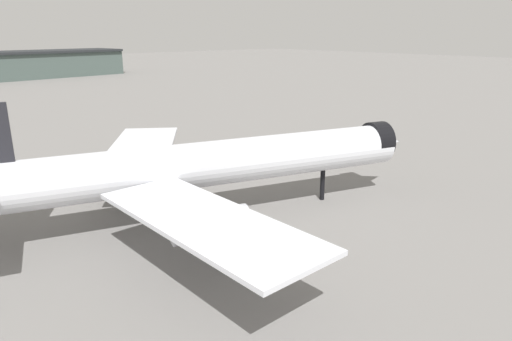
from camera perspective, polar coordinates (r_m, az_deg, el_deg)
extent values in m
plane|color=slate|center=(62.86, -9.50, -6.11)|extent=(900.00, 900.00, 0.00)
cylinder|color=silver|center=(60.17, -6.93, 0.72)|extent=(57.84, 23.57, 5.91)
cone|color=silver|center=(73.96, 15.41, 3.29)|extent=(7.95, 7.49, 5.79)
cylinder|color=black|center=(73.13, 14.71, 3.55)|extent=(4.35, 6.49, 5.97)
cube|color=silver|center=(74.63, -13.96, 2.93)|extent=(23.12, 26.99, 0.47)
cylinder|color=#B7BAC1|center=(72.34, -12.29, 1.01)|extent=(8.84, 5.61, 3.25)
cube|color=silver|center=(44.55, -6.21, -6.18)|extent=(9.53, 26.52, 0.47)
cylinder|color=#B7BAC1|center=(48.49, -5.72, -6.69)|extent=(8.84, 5.61, 3.25)
cylinder|color=black|center=(69.36, 8.25, -1.74)|extent=(0.71, 0.71, 4.73)
cylinder|color=black|center=(63.95, -10.11, -3.46)|extent=(0.71, 0.71, 4.73)
cylinder|color=black|center=(58.33, -8.60, -5.42)|extent=(0.71, 0.71, 4.73)
cube|color=black|center=(92.82, -26.00, 0.29)|extent=(2.96, 3.57, 0.30)
cube|color=#E5B70C|center=(93.53, -25.93, 0.89)|extent=(2.02, 1.90, 1.20)
cube|color=#1E2D38|center=(94.01, -25.88, 1.13)|extent=(1.21, 0.73, 0.60)
cube|color=#E5B70C|center=(92.13, -26.13, 0.54)|extent=(2.34, 2.46, 0.90)
cylinder|color=black|center=(94.10, -26.31, 0.36)|extent=(0.59, 0.75, 0.70)
cylinder|color=black|center=(93.72, -25.37, 0.42)|extent=(0.59, 0.75, 0.70)
cylinder|color=black|center=(92.01, -26.62, -0.03)|extent=(0.59, 0.75, 0.70)
cylinder|color=black|center=(91.62, -25.66, 0.03)|extent=(0.59, 0.75, 0.70)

